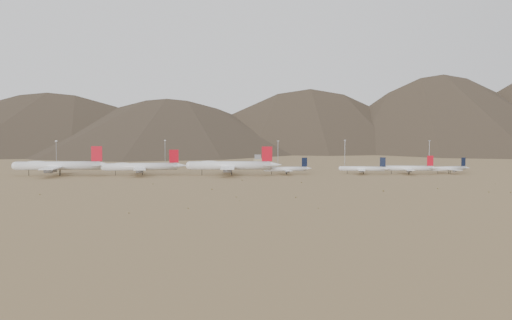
{
  "coord_description": "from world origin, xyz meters",
  "views": [
    {
      "loc": [
        17.38,
        -421.15,
        35.43
      ],
      "look_at": [
        26.54,
        30.0,
        11.68
      ],
      "focal_mm": 40.0,
      "sensor_mm": 36.0,
      "label": 1
    }
  ],
  "objects_px": {
    "control_tower": "(258,162)",
    "widebody_west": "(59,166)",
    "narrowbody_a": "(287,169)",
    "widebody_centre": "(141,167)",
    "widebody_east": "(230,165)",
    "narrowbody_b": "(364,169)"
  },
  "relations": [
    {
      "from": "widebody_east",
      "to": "control_tower",
      "type": "distance_m",
      "value": 97.69
    },
    {
      "from": "widebody_centre",
      "to": "narrowbody_a",
      "type": "relative_size",
      "value": 1.66
    },
    {
      "from": "widebody_centre",
      "to": "widebody_west",
      "type": "bearing_deg",
      "value": 171.85
    },
    {
      "from": "widebody_west",
      "to": "widebody_centre",
      "type": "xyz_separation_m",
      "value": [
        63.45,
        2.71,
        -1.02
      ]
    },
    {
      "from": "widebody_west",
      "to": "narrowbody_a",
      "type": "relative_size",
      "value": 1.92
    },
    {
      "from": "widebody_west",
      "to": "narrowbody_a",
      "type": "distance_m",
      "value": 178.64
    },
    {
      "from": "control_tower",
      "to": "widebody_east",
      "type": "bearing_deg",
      "value": -104.0
    },
    {
      "from": "widebody_east",
      "to": "narrowbody_b",
      "type": "xyz_separation_m",
      "value": [
        106.81,
        7.67,
        -3.32
      ]
    },
    {
      "from": "widebody_east",
      "to": "narrowbody_b",
      "type": "relative_size",
      "value": 1.85
    },
    {
      "from": "widebody_west",
      "to": "widebody_east",
      "type": "distance_m",
      "value": 133.35
    },
    {
      "from": "widebody_east",
      "to": "narrowbody_a",
      "type": "height_order",
      "value": "widebody_east"
    },
    {
      "from": "widebody_east",
      "to": "narrowbody_b",
      "type": "height_order",
      "value": "widebody_east"
    },
    {
      "from": "widebody_centre",
      "to": "narrowbody_b",
      "type": "relative_size",
      "value": 1.62
    },
    {
      "from": "widebody_centre",
      "to": "narrowbody_a",
      "type": "distance_m",
      "value": 115.13
    },
    {
      "from": "widebody_west",
      "to": "narrowbody_a",
      "type": "xyz_separation_m",
      "value": [
        178.37,
        9.32,
        -3.55
      ]
    },
    {
      "from": "narrowbody_a",
      "to": "control_tower",
      "type": "xyz_separation_m",
      "value": [
        -21.41,
        87.59,
        1.0
      ]
    },
    {
      "from": "control_tower",
      "to": "widebody_west",
      "type": "bearing_deg",
      "value": -148.31
    },
    {
      "from": "widebody_west",
      "to": "widebody_centre",
      "type": "relative_size",
      "value": 1.16
    },
    {
      "from": "narrowbody_b",
      "to": "widebody_east",
      "type": "bearing_deg",
      "value": -164.81
    },
    {
      "from": "narrowbody_a",
      "to": "control_tower",
      "type": "relative_size",
      "value": 3.34
    },
    {
      "from": "narrowbody_a",
      "to": "narrowbody_b",
      "type": "xyz_separation_m",
      "value": [
        61.77,
        0.5,
        0.12
      ]
    },
    {
      "from": "widebody_centre",
      "to": "control_tower",
      "type": "relative_size",
      "value": 5.53
    }
  ]
}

